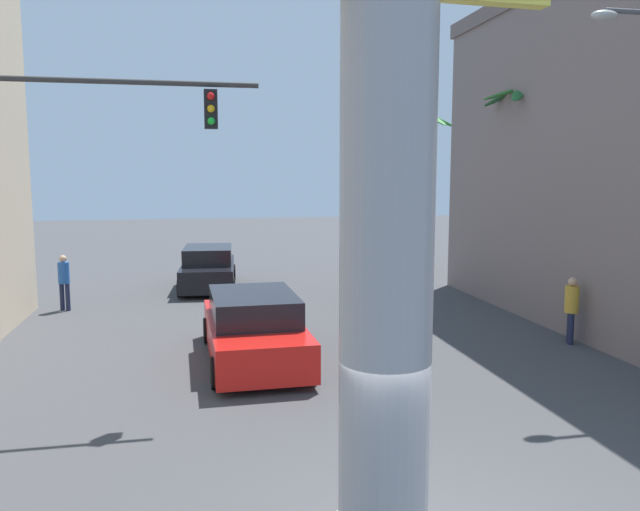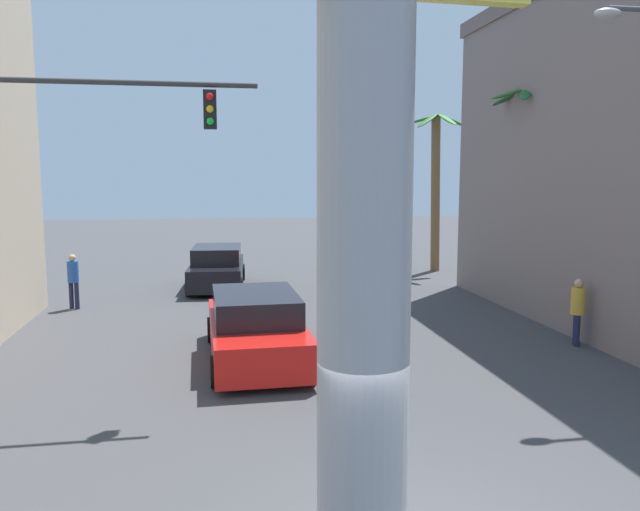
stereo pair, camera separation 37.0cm
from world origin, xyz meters
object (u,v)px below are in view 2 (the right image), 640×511
(car_lead, at_px, (256,328))
(palm_tree_far_right, at_px, (436,178))
(car_far, at_px, (217,268))
(palm_tree_mid_right, at_px, (528,174))
(pedestrian_mid_right, at_px, (578,307))
(neon_sign_pole, at_px, (366,77))
(traffic_light_mast, at_px, (33,172))
(pedestrian_far_left, at_px, (73,277))

(car_lead, height_order, palm_tree_far_right, palm_tree_far_right)
(car_far, distance_m, palm_tree_mid_right, 11.56)
(palm_tree_far_right, bearing_deg, palm_tree_mid_right, -90.46)
(car_lead, xyz_separation_m, pedestrian_mid_right, (7.93, -0.18, 0.24))
(neon_sign_pole, height_order, pedestrian_mid_right, neon_sign_pole)
(traffic_light_mast, xyz_separation_m, palm_tree_far_right, (12.79, 14.15, -0.18))
(palm_tree_mid_right, bearing_deg, car_lead, -155.72)
(traffic_light_mast, bearing_deg, pedestrian_far_left, 98.14)
(car_lead, bearing_deg, car_far, 94.59)
(car_far, relative_size, palm_tree_far_right, 0.71)
(car_lead, height_order, pedestrian_far_left, pedestrian_far_left)
(neon_sign_pole, bearing_deg, traffic_light_mast, 124.79)
(neon_sign_pole, height_order, palm_tree_mid_right, neon_sign_pole)
(car_lead, bearing_deg, palm_tree_mid_right, 24.28)
(car_lead, height_order, pedestrian_mid_right, pedestrian_mid_right)
(palm_tree_mid_right, distance_m, pedestrian_far_left, 14.54)
(traffic_light_mast, relative_size, car_far, 1.22)
(pedestrian_mid_right, bearing_deg, car_far, 131.72)
(neon_sign_pole, bearing_deg, car_far, 93.77)
(car_far, bearing_deg, car_lead, -85.41)
(palm_tree_mid_right, bearing_deg, palm_tree_far_right, 89.54)
(palm_tree_far_right, xyz_separation_m, pedestrian_far_left, (-14.01, -5.64, -3.06))
(car_far, height_order, palm_tree_mid_right, palm_tree_mid_right)
(car_lead, xyz_separation_m, palm_tree_far_right, (8.74, 12.11, 3.34))
(neon_sign_pole, relative_size, pedestrian_far_left, 6.56)
(car_far, relative_size, palm_tree_mid_right, 0.70)
(traffic_light_mast, height_order, palm_tree_mid_right, palm_tree_mid_right)
(neon_sign_pole, distance_m, palm_tree_far_right, 22.24)
(car_lead, relative_size, car_far, 1.03)
(pedestrian_far_left, bearing_deg, car_far, 34.63)
(pedestrian_mid_right, bearing_deg, palm_tree_far_right, 86.26)
(neon_sign_pole, distance_m, car_far, 18.62)
(traffic_light_mast, xyz_separation_m, pedestrian_mid_right, (11.99, 1.87, -3.28))
(neon_sign_pole, xyz_separation_m, palm_tree_far_right, (8.31, 20.60, -0.99))
(traffic_light_mast, distance_m, palm_tree_mid_right, 14.05)
(traffic_light_mast, relative_size, pedestrian_far_left, 3.41)
(car_far, height_order, pedestrian_mid_right, pedestrian_mid_right)
(palm_tree_far_right, height_order, pedestrian_mid_right, palm_tree_far_right)
(pedestrian_far_left, bearing_deg, pedestrian_mid_right, -26.71)
(car_far, xyz_separation_m, pedestrian_mid_right, (8.70, -9.76, 0.24))
(traffic_light_mast, relative_size, palm_tree_mid_right, 0.86)
(neon_sign_pole, bearing_deg, car_lead, 92.85)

